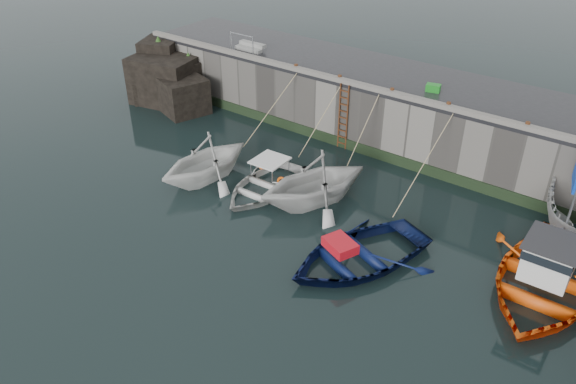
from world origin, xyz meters
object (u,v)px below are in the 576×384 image
Objects in this scene: fish_crate at (433,88)px; bollard_c at (392,91)px; bollard_e at (527,125)px; boat_near_white at (206,178)px; bollard_a at (296,67)px; boat_near_blacktrim at (314,201)px; boat_far_orange at (545,279)px; boat_near_blue at (263,190)px; ladder at (343,117)px; bollard_d at (448,105)px; bollard_b at (340,78)px; boat_near_navy at (357,261)px.

bollard_c is at bearing -146.16° from fish_crate.
bollard_e is at bearing -30.45° from fish_crate.
bollard_a is at bearing 94.98° from boat_near_white.
boat_near_blacktrim is at bearing -118.93° from fish_crate.
boat_far_orange reaches higher than bollard_e.
boat_near_blue is at bearing -66.27° from bollard_a.
boat_near_blue is at bearing -95.60° from ladder.
bollard_c is (0.52, 5.09, 3.30)m from boat_near_blacktrim.
fish_crate is 2.18× the size of bollard_d.
boat_near_blue is 11.28m from boat_far_orange.
boat_far_orange is 23.72× the size of bollard_b.
boat_near_white is 8.34m from boat_near_navy.
boat_near_blue is at bearing -90.20° from bollard_b.
bollard_a is (-13.73, 4.95, 2.87)m from boat_far_orange.
boat_far_orange is at bearing -23.28° from ladder.
bollard_c is at bearing 107.60° from boat_near_blacktrim.
bollard_b is (-5.63, 7.34, 3.30)m from boat_near_navy.
boat_far_orange is at bearing 12.19° from boat_near_white.
boat_near_navy is at bearing -9.74° from boat_near_blacktrim.
boat_near_blacktrim is 8.76m from bollard_e.
boat_near_navy is 8.94× the size of fish_crate.
ladder is at bearing -167.03° from fish_crate.
boat_far_orange is at bearing -61.15° from bollard_e.
boat_near_blue is at bearing -174.77° from boat_near_navy.
fish_crate is (1.81, 6.48, 3.32)m from boat_near_blacktrim.
ladder is at bearing 132.91° from boat_near_blacktrim.
boat_near_white is 7.16m from bollard_a.
fish_crate reaches higher than boat_near_blacktrim.
boat_near_white is 13.96m from boat_far_orange.
fish_crate is at bearing 162.89° from bollard_e.
boat_near_white is 8.95m from bollard_c.
boat_near_white is 5.00m from boat_near_blacktrim.
boat_near_white is at bearing -91.42° from bollard_a.
ladder is 11.43× the size of bollard_b.
boat_near_blue is 7.33× the size of fish_crate.
bollard_d is (3.12, 5.09, 3.30)m from boat_near_blacktrim.
bollard_d is at bearing 114.54° from boat_near_navy.
bollard_e reaches higher than boat_near_blue.
ladder is at bearing -177.60° from bollard_e.
boat_near_blue is 16.00× the size of bollard_a.
boat_far_orange reaches higher than boat_near_blacktrim.
bollard_d is at bearing 180.00° from bollard_e.
fish_crate is 1.89m from bollard_c.
bollard_c is at bearing 148.50° from boat_far_orange.
boat_near_navy is 19.52× the size of bollard_b.
fish_crate is at bearing 97.85° from boat_near_blacktrim.
bollard_e reaches higher than ladder.
ladder reaches higher than boat_near_blue.
boat_near_white is 16.03× the size of bollard_a.
fish_crate is at bearing 137.43° from boat_far_orange.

